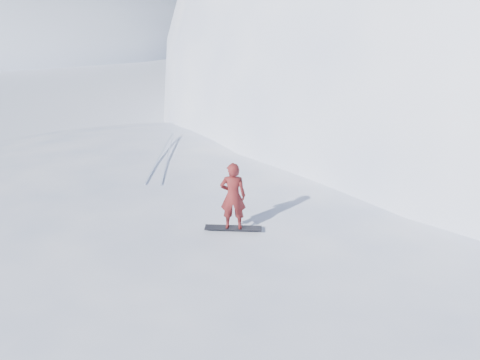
{
  "coord_description": "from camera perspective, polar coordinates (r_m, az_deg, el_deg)",
  "views": [
    {
      "loc": [
        4.64,
        -11.63,
        8.97
      ],
      "look_at": [
        2.1,
        0.97,
        3.5
      ],
      "focal_mm": 35.0,
      "sensor_mm": 36.0,
      "label": 1
    }
  ],
  "objects": [
    {
      "name": "board_tracks",
      "position": [
        19.42,
        -9.24,
        3.04
      ],
      "size": [
        1.65,
        5.92,
        0.04
      ],
      "color": "silver",
      "rests_on": "ground"
    },
    {
      "name": "peak_shoulder",
      "position": [
        33.31,
        20.29,
        5.99
      ],
      "size": [
        28.0,
        24.0,
        18.0
      ],
      "primitive_type": "ellipsoid",
      "color": "white",
      "rests_on": "ground"
    },
    {
      "name": "snowboard",
      "position": [
        13.57,
        -0.84,
        -5.85
      ],
      "size": [
        1.67,
        0.54,
        0.03
      ],
      "primitive_type": "cube",
      "rotation": [
        0.0,
        0.0,
        0.14
      ],
      "color": "black",
      "rests_on": "near_ridge"
    },
    {
      "name": "far_ridge_c",
      "position": [
        129.87,
        -9.27,
        18.81
      ],
      "size": [
        140.0,
        90.0,
        36.0
      ],
      "primitive_type": "ellipsoid",
      "color": "white",
      "rests_on": "ground"
    },
    {
      "name": "snowboarder",
      "position": [
        13.11,
        -0.86,
        -1.98
      ],
      "size": [
        0.79,
        0.58,
        1.99
      ],
      "primitive_type": "imported",
      "rotation": [
        0.0,
        0.0,
        3.29
      ],
      "color": "maroon",
      "rests_on": "snowboard"
    },
    {
      "name": "near_ridge",
      "position": [
        17.54,
        -2.25,
        -7.72
      ],
      "size": [
        36.0,
        28.0,
        4.8
      ],
      "primitive_type": "ellipsoid",
      "color": "white",
      "rests_on": "ground"
    },
    {
      "name": "wind_bumps",
      "position": [
        17.22,
        -8.05,
        -8.6
      ],
      "size": [
        16.0,
        14.4,
        1.0
      ],
      "color": "white",
      "rests_on": "ground"
    },
    {
      "name": "ground",
      "position": [
        15.4,
        -8.63,
        -12.87
      ],
      "size": [
        400.0,
        400.0,
        0.0
      ],
      "primitive_type": "plane",
      "color": "white",
      "rests_on": "ground"
    }
  ]
}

